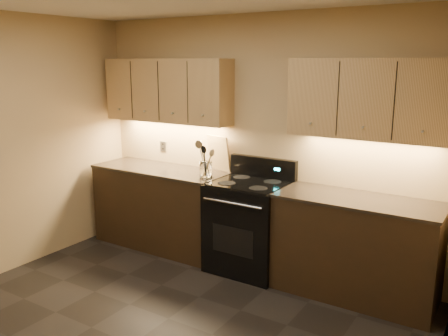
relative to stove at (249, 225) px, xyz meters
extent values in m
cube|color=tan|center=(-0.08, 0.32, 0.82)|extent=(4.00, 0.04, 2.60)
cube|color=tan|center=(1.92, -1.68, 0.82)|extent=(0.04, 4.00, 2.60)
cube|color=black|center=(-1.18, 0.02, -0.03)|extent=(1.60, 0.60, 0.90)
cube|color=#382F23|center=(-1.18, 0.02, 0.44)|extent=(1.62, 0.62, 0.03)
cube|color=black|center=(1.10, 0.02, -0.03)|extent=(1.44, 0.60, 0.90)
cube|color=#382F23|center=(1.10, 0.02, 0.44)|extent=(1.46, 0.62, 0.03)
cube|color=black|center=(0.00, -0.01, -0.02)|extent=(0.76, 0.65, 0.92)
cube|color=black|center=(0.00, -0.01, 0.45)|extent=(0.70, 0.60, 0.01)
cube|color=black|center=(0.00, 0.28, 0.55)|extent=(0.76, 0.07, 0.22)
cube|color=#19E5F2|center=(0.18, 0.24, 0.56)|extent=(0.06, 0.00, 0.03)
cylinder|color=silver|center=(0.00, -0.35, 0.32)|extent=(0.65, 0.02, 0.02)
cube|color=black|center=(0.00, -0.33, -0.07)|extent=(0.46, 0.00, 0.28)
cylinder|color=black|center=(-0.18, -0.16, 0.45)|extent=(0.18, 0.18, 0.00)
cylinder|color=black|center=(0.18, -0.16, 0.45)|extent=(0.18, 0.18, 0.00)
cylinder|color=black|center=(-0.18, 0.14, 0.45)|extent=(0.18, 0.18, 0.00)
cylinder|color=black|center=(0.18, 0.14, 0.45)|extent=(0.18, 0.18, 0.00)
cube|color=tan|center=(-1.18, 0.17, 1.32)|extent=(1.60, 0.30, 0.70)
cube|color=tan|center=(1.10, 0.17, 1.32)|extent=(1.44, 0.30, 0.70)
cube|color=#B2B5BA|center=(-1.38, 0.31, 0.64)|extent=(0.08, 0.01, 0.12)
cylinder|color=white|center=(-0.50, -0.06, 0.54)|extent=(0.14, 0.14, 0.17)
cylinder|color=white|center=(-0.50, -0.06, 0.46)|extent=(0.13, 0.13, 0.02)
cube|color=tan|center=(-0.56, 0.28, 0.65)|extent=(0.32, 0.15, 0.39)
camera|label=1|loc=(2.26, -4.04, 1.64)|focal=38.00mm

